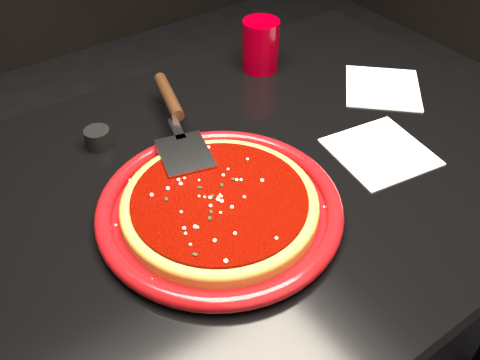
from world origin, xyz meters
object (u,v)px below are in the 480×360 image
Objects in this scene: table at (237,308)px; pizza_server at (177,120)px; ramekin at (98,138)px; plate at (220,208)px; cup at (261,45)px.

table is 0.45m from pizza_server.
ramekin is (-0.12, 0.07, -0.03)m from pizza_server.
pizza_server is at bearing 77.56° from plate.
pizza_server is 3.13× the size of cup.
cup reaches higher than pizza_server.
cup is 0.41m from ramekin.
table is 3.47× the size of pizza_server.
table is 0.57m from cup.
plate is (-0.07, -0.06, 0.39)m from table.
cup is at bearing 7.41° from ramekin.
plate is 0.28m from ramekin.
cup is at bearing 45.03° from plate.
ramekin reaches higher than plate.
ramekin is at bearing 165.38° from pizza_server.
pizza_server is (0.04, 0.20, 0.03)m from plate.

